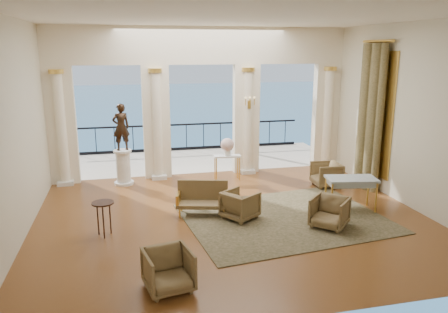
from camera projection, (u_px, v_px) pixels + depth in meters
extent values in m
plane|color=#47270F|center=(233.00, 218.00, 10.19)|extent=(9.00, 9.00, 0.00)
plane|color=beige|center=(306.00, 171.00, 5.87)|extent=(9.00, 0.00, 9.00)
plane|color=beige|center=(14.00, 132.00, 8.66)|extent=(0.00, 8.00, 8.00)
plane|color=beige|center=(412.00, 116.00, 10.64)|extent=(0.00, 8.00, 8.00)
plane|color=white|center=(234.00, 17.00, 9.11)|extent=(9.00, 9.00, 0.00)
cube|color=#FAEAC9|center=(201.00, 45.00, 12.88)|extent=(9.00, 0.30, 1.10)
cube|color=#FAEAC9|center=(62.00, 126.00, 12.52)|extent=(0.80, 0.30, 3.40)
cylinder|color=#FAEAC9|center=(61.00, 130.00, 12.38)|extent=(0.28, 0.28, 3.20)
cylinder|color=gold|center=(56.00, 71.00, 11.98)|extent=(0.40, 0.40, 0.12)
cube|color=silver|center=(66.00, 182.00, 12.74)|extent=(0.45, 0.45, 0.12)
cube|color=#FAEAC9|center=(157.00, 122.00, 13.11)|extent=(0.80, 0.30, 3.40)
cylinder|color=#FAEAC9|center=(157.00, 127.00, 12.97)|extent=(0.28, 0.28, 3.20)
cylinder|color=gold|center=(155.00, 70.00, 12.57)|extent=(0.40, 0.40, 0.12)
cube|color=silver|center=(159.00, 176.00, 13.34)|extent=(0.45, 0.45, 0.12)
cube|color=#FAEAC9|center=(246.00, 119.00, 13.73)|extent=(0.80, 0.30, 3.40)
cylinder|color=#FAEAC9|center=(248.00, 123.00, 13.58)|extent=(0.28, 0.28, 3.20)
cylinder|color=gold|center=(248.00, 69.00, 13.19)|extent=(0.40, 0.40, 0.12)
cube|color=silver|center=(247.00, 171.00, 13.95)|extent=(0.45, 0.45, 0.12)
cube|color=#FAEAC9|center=(325.00, 116.00, 14.32)|extent=(0.80, 0.30, 3.40)
cylinder|color=#FAEAC9|center=(327.00, 120.00, 14.18)|extent=(0.28, 0.28, 3.20)
cylinder|color=gold|center=(330.00, 68.00, 13.78)|extent=(0.40, 0.40, 0.12)
cube|color=silver|center=(325.00, 166.00, 14.54)|extent=(0.45, 0.45, 0.12)
cube|color=beige|center=(193.00, 161.00, 15.68)|extent=(10.00, 3.60, 0.10)
cube|color=black|center=(186.00, 124.00, 16.95)|extent=(9.00, 0.06, 0.06)
cube|color=black|center=(187.00, 148.00, 17.17)|extent=(9.00, 0.06, 0.10)
cylinder|color=black|center=(186.00, 137.00, 17.07)|extent=(0.03, 0.03, 1.00)
cylinder|color=black|center=(77.00, 142.00, 16.17)|extent=(0.03, 0.03, 1.00)
cylinder|color=black|center=(285.00, 133.00, 17.97)|extent=(0.03, 0.03, 1.00)
cylinder|color=#4C3823|center=(242.00, 97.00, 16.37)|extent=(0.20, 0.20, 4.20)
plane|color=teal|center=(139.00, 114.00, 68.37)|extent=(160.00, 160.00, 0.00)
cylinder|color=#4B4724|center=(379.00, 120.00, 11.65)|extent=(0.26, 0.26, 4.00)
cylinder|color=#4B4724|center=(369.00, 118.00, 12.06)|extent=(0.32, 0.32, 4.00)
cylinder|color=#4B4724|center=(362.00, 115.00, 12.50)|extent=(0.26, 0.26, 4.00)
cylinder|color=gold|center=(378.00, 41.00, 11.59)|extent=(0.08, 1.40, 0.08)
cube|color=gold|center=(376.00, 114.00, 12.09)|extent=(0.04, 1.60, 3.40)
cube|color=gold|center=(249.00, 105.00, 13.31)|extent=(0.10, 0.04, 0.25)
cylinder|color=gold|center=(245.00, 102.00, 13.18)|extent=(0.02, 0.02, 0.22)
cylinder|color=gold|center=(250.00, 102.00, 13.21)|extent=(0.02, 0.02, 0.22)
cylinder|color=gold|center=(254.00, 101.00, 13.24)|extent=(0.02, 0.02, 0.22)
cube|color=#2A3018|center=(284.00, 218.00, 10.17)|extent=(4.86, 3.98, 0.02)
imported|color=#453320|center=(168.00, 268.00, 7.08)|extent=(0.86, 0.82, 0.76)
imported|color=#453320|center=(330.00, 211.00, 9.61)|extent=(1.01, 1.01, 0.76)
imported|color=#453320|center=(326.00, 173.00, 12.50)|extent=(0.73, 0.78, 0.77)
imported|color=#453320|center=(240.00, 204.00, 10.11)|extent=(0.95, 0.96, 0.73)
cube|color=#453320|center=(202.00, 204.00, 10.33)|extent=(1.29, 0.78, 0.09)
cube|color=#453320|center=(203.00, 190.00, 10.49)|extent=(1.19, 0.37, 0.49)
cube|color=gold|center=(178.00, 198.00, 10.31)|extent=(0.19, 0.49, 0.23)
cube|color=gold|center=(226.00, 198.00, 10.28)|extent=(0.19, 0.49, 0.23)
cylinder|color=gold|center=(180.00, 213.00, 10.19)|extent=(0.04, 0.04, 0.22)
cylinder|color=gold|center=(224.00, 214.00, 10.17)|extent=(0.04, 0.04, 0.22)
cylinder|color=gold|center=(182.00, 207.00, 10.57)|extent=(0.04, 0.04, 0.22)
cylinder|color=gold|center=(224.00, 208.00, 10.55)|extent=(0.04, 0.04, 0.22)
cube|color=#A0B6C7|center=(351.00, 179.00, 10.57)|extent=(1.28, 0.85, 0.05)
cylinder|color=gold|center=(332.00, 199.00, 10.38)|extent=(0.05, 0.05, 0.76)
cylinder|color=gold|center=(376.00, 198.00, 10.43)|extent=(0.05, 0.05, 0.76)
cylinder|color=gold|center=(326.00, 192.00, 10.90)|extent=(0.05, 0.05, 0.76)
cylinder|color=gold|center=(368.00, 191.00, 10.95)|extent=(0.05, 0.05, 0.76)
cylinder|color=silver|center=(124.00, 183.00, 12.78)|extent=(0.56, 0.56, 0.07)
cylinder|color=silver|center=(123.00, 167.00, 12.66)|extent=(0.41, 0.41, 0.89)
cylinder|color=silver|center=(122.00, 151.00, 12.55)|extent=(0.52, 0.52, 0.06)
imported|color=black|center=(121.00, 127.00, 12.38)|extent=(0.56, 0.45, 1.34)
cube|color=silver|center=(227.00, 156.00, 13.03)|extent=(0.83, 0.39, 0.04)
cylinder|color=gold|center=(216.00, 170.00, 12.97)|extent=(0.04, 0.04, 0.72)
cylinder|color=gold|center=(239.00, 169.00, 13.06)|extent=(0.04, 0.04, 0.72)
cylinder|color=gold|center=(215.00, 168.00, 13.18)|extent=(0.04, 0.04, 0.72)
cylinder|color=gold|center=(238.00, 167.00, 13.27)|extent=(0.04, 0.04, 0.72)
cylinder|color=white|center=(227.00, 151.00, 12.99)|extent=(0.20, 0.20, 0.25)
sphere|color=tan|center=(227.00, 145.00, 12.94)|extent=(0.40, 0.40, 0.40)
cylinder|color=black|center=(103.00, 203.00, 9.08)|extent=(0.46, 0.46, 0.03)
cylinder|color=black|center=(110.00, 218.00, 9.26)|extent=(0.03, 0.03, 0.71)
cylinder|color=black|center=(98.00, 219.00, 9.21)|extent=(0.03, 0.03, 0.71)
cylinder|color=black|center=(103.00, 222.00, 9.03)|extent=(0.03, 0.03, 0.71)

